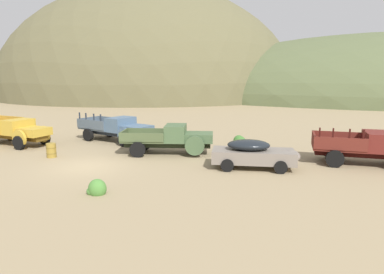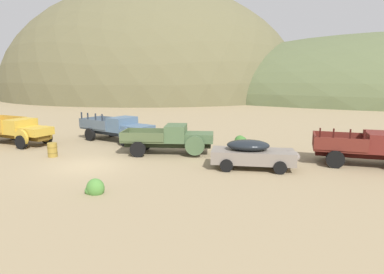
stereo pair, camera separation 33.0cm
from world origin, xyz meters
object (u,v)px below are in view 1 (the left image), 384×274
at_px(car_primer_gray, 256,154).
at_px(truck_oxblood, 374,148).
at_px(oil_drum_spare, 51,150).
at_px(truck_faded_yellow, 17,131).
at_px(truck_chalk_blue, 120,129).
at_px(truck_weathered_green, 174,139).

bearing_deg(car_primer_gray, truck_oxblood, 13.45).
bearing_deg(oil_drum_spare, truck_faded_yellow, 156.13).
xyz_separation_m(truck_faded_yellow, truck_oxblood, (23.41, 2.32, -0.01)).
height_order(truck_faded_yellow, truck_oxblood, truck_oxblood).
bearing_deg(truck_oxblood, truck_chalk_blue, 173.33).
bearing_deg(car_primer_gray, truck_weathered_green, 151.19).
relative_size(truck_faded_yellow, truck_oxblood, 1.07).
bearing_deg(car_primer_gray, truck_chalk_blue, 148.06).
distance_m(truck_chalk_blue, truck_oxblood, 17.07).
height_order(truck_faded_yellow, truck_weathered_green, truck_faded_yellow).
bearing_deg(car_primer_gray, truck_faded_yellow, 166.68).
bearing_deg(truck_faded_yellow, truck_oxblood, 11.41).
xyz_separation_m(car_primer_gray, truck_oxblood, (6.14, 2.86, 0.18)).
height_order(truck_faded_yellow, car_primer_gray, truck_faded_yellow).
distance_m(truck_chalk_blue, truck_weathered_green, 5.89).
xyz_separation_m(truck_chalk_blue, oil_drum_spare, (-1.37, -5.73, -0.56)).
height_order(truck_chalk_blue, car_primer_gray, truck_chalk_blue).
xyz_separation_m(truck_faded_yellow, truck_chalk_blue, (6.38, 3.51, -0.01)).
xyz_separation_m(truck_chalk_blue, car_primer_gray, (10.88, -4.05, -0.19)).
bearing_deg(oil_drum_spare, truck_weathered_green, 26.59).
xyz_separation_m(truck_weathered_green, oil_drum_spare, (-6.77, -3.39, -0.56)).
height_order(truck_chalk_blue, truck_weathered_green, truck_chalk_blue).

